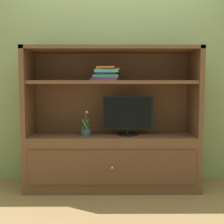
# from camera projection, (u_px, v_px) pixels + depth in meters

# --- Properties ---
(ground_plane) EXTENTS (8.00, 8.00, 0.00)m
(ground_plane) POSITION_uv_depth(u_px,v_px,m) (112.00, 201.00, 2.87)
(ground_plane) COLOR #99754C
(painted_rear_wall) EXTENTS (6.00, 0.10, 2.80)m
(painted_rear_wall) POSITION_uv_depth(u_px,v_px,m) (112.00, 60.00, 3.49)
(painted_rear_wall) COLOR #8C9E6B
(painted_rear_wall) RESTS_ON ground_plane
(media_console) EXTENTS (1.82, 0.53, 1.50)m
(media_console) POSITION_uv_depth(u_px,v_px,m) (112.00, 144.00, 3.23)
(media_console) COLOR brown
(media_console) RESTS_ON ground_plane
(tv_monitor) EXTENTS (0.54, 0.23, 0.42)m
(tv_monitor) POSITION_uv_depth(u_px,v_px,m) (128.00, 115.00, 3.19)
(tv_monitor) COLOR black
(tv_monitor) RESTS_ON media_console
(potted_plant) EXTENTS (0.10, 0.10, 0.27)m
(potted_plant) POSITION_uv_depth(u_px,v_px,m) (86.00, 131.00, 3.14)
(potted_plant) COLOR #384C56
(potted_plant) RESTS_ON media_console
(magazine_stack) EXTENTS (0.30, 0.35, 0.14)m
(magazine_stack) POSITION_uv_depth(u_px,v_px,m) (106.00, 74.00, 3.15)
(magazine_stack) COLOR purple
(magazine_stack) RESTS_ON media_console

